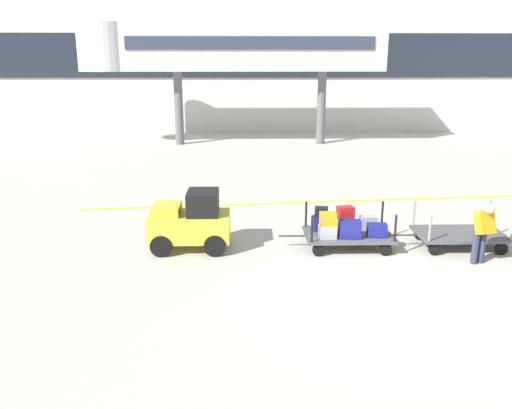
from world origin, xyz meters
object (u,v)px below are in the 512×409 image
Objects in this scene: baggage_cart_lead at (345,229)px; baggage_handler at (483,231)px; baggage_tug at (191,222)px; baggage_cart_middle at (459,234)px.

baggage_handler is at bearing -21.84° from baggage_cart_lead.
baggage_tug is 0.70× the size of baggage_cart_lead.
baggage_tug is at bearing 169.94° from baggage_handler.
baggage_cart_middle is (7.16, -0.05, -0.41)m from baggage_tug.
baggage_cart_lead is (4.09, -0.04, -0.22)m from baggage_tug.
baggage_cart_lead is at bearing 158.16° from baggage_handler.
baggage_handler is (7.18, -1.27, 0.11)m from baggage_tug.
baggage_cart_middle is 1.33m from baggage_handler.
baggage_tug reaches higher than baggage_cart_middle.
baggage_tug reaches higher than baggage_handler.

